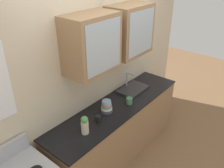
# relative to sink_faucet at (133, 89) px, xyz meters

# --- Properties ---
(ground_plane) EXTENTS (10.00, 10.00, 0.00)m
(ground_plane) POSITION_rel_sink_faucet_xyz_m (-0.48, -0.09, -0.90)
(ground_plane) COLOR brown
(back_wall_unit) EXTENTS (3.98, 0.48, 2.81)m
(back_wall_unit) POSITION_rel_sink_faucet_xyz_m (-0.48, 0.20, 0.59)
(back_wall_unit) COLOR beige
(back_wall_unit) RESTS_ON ground_plane
(counter) EXTENTS (2.31, 0.59, 0.88)m
(counter) POSITION_rel_sink_faucet_xyz_m (-0.48, -0.09, -0.46)
(counter) COLOR #93704C
(counter) RESTS_ON ground_plane
(sink_faucet) EXTENTS (0.47, 0.30, 0.26)m
(sink_faucet) POSITION_rel_sink_faucet_xyz_m (0.00, 0.00, 0.00)
(sink_faucet) COLOR #2D2D30
(sink_faucet) RESTS_ON counter
(bowl_stack) EXTENTS (0.16, 0.16, 0.17)m
(bowl_stack) POSITION_rel_sink_faucet_xyz_m (-0.69, -0.07, 0.05)
(bowl_stack) COLOR #4C4C54
(bowl_stack) RESTS_ON counter
(vase) EXTENTS (0.09, 0.09, 0.23)m
(vase) POSITION_rel_sink_faucet_xyz_m (-1.18, -0.16, 0.09)
(vase) COLOR beige
(vase) RESTS_ON counter
(cup_near_sink) EXTENTS (0.12, 0.09, 0.09)m
(cup_near_sink) POSITION_rel_sink_faucet_xyz_m (-0.35, -0.19, 0.03)
(cup_near_sink) COLOR #4C7F59
(cup_near_sink) RESTS_ON counter
(cup_near_bowls) EXTENTS (0.11, 0.07, 0.08)m
(cup_near_bowls) POSITION_rel_sink_faucet_xyz_m (-0.92, -0.13, 0.02)
(cup_near_bowls) COLOR black
(cup_near_bowls) RESTS_ON counter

